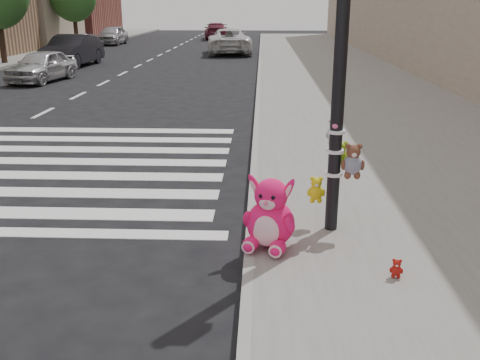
# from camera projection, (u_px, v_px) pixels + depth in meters

# --- Properties ---
(ground) EXTENTS (120.00, 120.00, 0.00)m
(ground) POSITION_uv_depth(u_px,v_px,m) (95.00, 307.00, 5.44)
(ground) COLOR black
(ground) RESTS_ON ground
(sidewalk_near) EXTENTS (7.00, 80.00, 0.14)m
(sidewalk_near) POSITION_uv_depth(u_px,v_px,m) (382.00, 113.00, 14.71)
(sidewalk_near) COLOR slate
(sidewalk_near) RESTS_ON ground
(curb_edge) EXTENTS (0.12, 80.00, 0.15)m
(curb_edge) POSITION_uv_depth(u_px,v_px,m) (257.00, 112.00, 14.84)
(curb_edge) COLOR gray
(curb_edge) RESTS_ON ground
(signal_pole) EXTENTS (0.69, 0.48, 4.00)m
(signal_pole) POSITION_uv_depth(u_px,v_px,m) (340.00, 104.00, 6.49)
(signal_pole) COLOR black
(signal_pole) RESTS_ON sidewalk_near
(pink_bunny) EXTENTS (0.72, 0.79, 0.91)m
(pink_bunny) POSITION_uv_depth(u_px,v_px,m) (270.00, 218.00, 6.36)
(pink_bunny) COLOR #FF1566
(pink_bunny) RESTS_ON sidewalk_near
(red_teddy) EXTENTS (0.17, 0.13, 0.22)m
(red_teddy) POSITION_uv_depth(u_px,v_px,m) (396.00, 268.00, 5.71)
(red_teddy) COLOR #A91610
(red_teddy) RESTS_ON sidewalk_near
(car_silver_far) EXTENTS (1.99, 3.80, 1.23)m
(car_silver_far) POSITION_uv_depth(u_px,v_px,m) (42.00, 66.00, 21.03)
(car_silver_far) COLOR silver
(car_silver_far) RESTS_ON ground
(car_dark_far) EXTENTS (1.92, 4.72, 1.52)m
(car_dark_far) POSITION_uv_depth(u_px,v_px,m) (72.00, 51.00, 26.13)
(car_dark_far) COLOR black
(car_dark_far) RESTS_ON ground
(car_white_near) EXTENTS (3.04, 5.70, 1.53)m
(car_white_near) POSITION_uv_depth(u_px,v_px,m) (229.00, 41.00, 32.68)
(car_white_near) COLOR silver
(car_white_near) RESTS_ON ground
(car_maroon_near) EXTENTS (2.48, 5.00, 1.40)m
(car_maroon_near) POSITION_uv_depth(u_px,v_px,m) (216.00, 31.00, 46.48)
(car_maroon_near) COLOR maroon
(car_maroon_near) RESTS_ON ground
(car_silver_deep) EXTENTS (1.74, 4.16, 1.41)m
(car_silver_deep) POSITION_uv_depth(u_px,v_px,m) (112.00, 35.00, 40.35)
(car_silver_deep) COLOR #B6B5BB
(car_silver_deep) RESTS_ON ground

